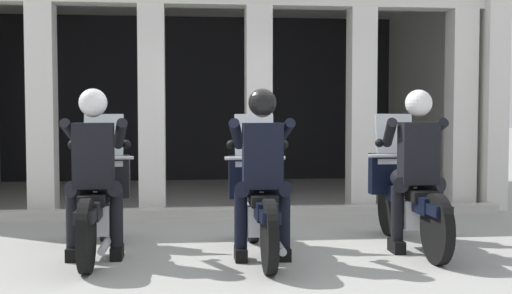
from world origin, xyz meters
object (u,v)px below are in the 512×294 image
Objects in this scene: police_officer_left at (94,159)px; police_officer_right at (417,156)px; police_officer_center at (262,159)px; motorcycle_right at (407,197)px; motorcycle_center at (259,202)px; motorcycle_left at (99,202)px.

police_officer_right is (3.08, 0.01, 0.00)m from police_officer_left.
police_officer_center is at bearing -13.79° from police_officer_left.
police_officer_right is (-0.00, -0.28, 0.44)m from motorcycle_right.
motorcycle_right is at bearing -1.53° from police_officer_left.
motorcycle_right is at bearing 4.31° from motorcycle_center.
motorcycle_center is at bearing -175.25° from motorcycle_right.
police_officer_center is at bearing -175.25° from police_officer_right.
motorcycle_center is 0.52m from police_officer_center.
motorcycle_right is (3.08, 0.29, -0.44)m from police_officer_left.
police_officer_left is at bearing -179.21° from motorcycle_center.
police_officer_left and police_officer_center have the same top height.
police_officer_right reaches higher than motorcycle_left.
motorcycle_center is at bearing 86.83° from police_officer_center.
motorcycle_left is at bearing 177.74° from motorcycle_right.
police_officer_center is 1.00× the size of police_officer_right.
motorcycle_center is at bearing -3.30° from police_officer_left.
motorcycle_left is 1.29× the size of police_officer_center.
police_officer_center is at bearing -23.87° from motorcycle_left.
police_officer_right reaches higher than motorcycle_right.
motorcycle_left is at bearing 82.75° from police_officer_left.
police_officer_center is (1.54, -0.47, 0.44)m from motorcycle_left.
motorcycle_center is at bearing -13.79° from motorcycle_left.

